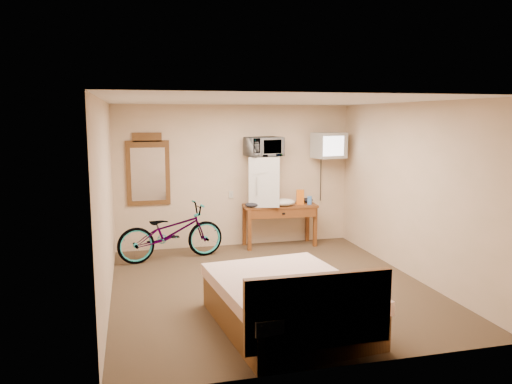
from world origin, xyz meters
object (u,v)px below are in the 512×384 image
at_px(desk, 280,212).
at_px(bicycle, 171,232).
at_px(mini_fridge, 264,181).
at_px(wall_mirror, 148,170).
at_px(crt_television, 329,145).
at_px(blue_cup, 310,200).
at_px(bed, 289,303).
at_px(microwave, 264,147).

xyz_separation_m(desk, bicycle, (-1.95, -0.38, -0.17)).
xyz_separation_m(mini_fridge, wall_mirror, (-1.97, 0.23, 0.21)).
xyz_separation_m(mini_fridge, crt_television, (1.19, -0.02, 0.61)).
xyz_separation_m(desk, crt_television, (0.90, 0.02, 1.16)).
relative_size(blue_cup, bed, 0.07).
relative_size(mini_fridge, microwave, 1.43).
bearing_deg(crt_television, bicycle, -172.08).
distance_m(crt_television, bicycle, 3.17).
height_order(desk, wall_mirror, wall_mirror).
distance_m(microwave, blue_cup, 1.26).
bearing_deg(desk, bicycle, -169.05).
bearing_deg(mini_fridge, blue_cup, -7.66).
bearing_deg(wall_mirror, microwave, -6.61).
distance_m(microwave, bicycle, 2.16).
height_order(desk, bed, bed).
bearing_deg(microwave, desk, -22.34).
height_order(desk, bicycle, bicycle).
bearing_deg(mini_fridge, bicycle, -165.75).
relative_size(mini_fridge, bicycle, 0.50).
distance_m(crt_television, bed, 4.14).
distance_m(blue_cup, wall_mirror, 2.86).
height_order(mini_fridge, bed, mini_fridge).
distance_m(blue_cup, bicycle, 2.52).
bearing_deg(bicycle, wall_mirror, 14.82).
bearing_deg(bicycle, mini_fridge, -86.44).
height_order(microwave, blue_cup, microwave).
xyz_separation_m(blue_cup, bed, (-1.45, -3.32, -0.52)).
relative_size(desk, crt_television, 2.08).
bearing_deg(crt_television, blue_cup, -167.22).
bearing_deg(blue_cup, mini_fridge, 172.34).
relative_size(desk, wall_mirror, 1.08).
relative_size(desk, microwave, 2.21).
distance_m(wall_mirror, bicycle, 1.18).
relative_size(bicycle, bed, 0.84).
height_order(crt_television, wall_mirror, wall_mirror).
height_order(desk, mini_fridge, mini_fridge).
bearing_deg(mini_fridge, crt_television, -1.15).
height_order(desk, crt_television, crt_television).
bearing_deg(bicycle, blue_cup, -93.52).
bearing_deg(wall_mirror, mini_fridge, -6.61).
height_order(blue_cup, wall_mirror, wall_mirror).
xyz_separation_m(mini_fridge, bicycle, (-1.66, -0.42, -0.73)).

